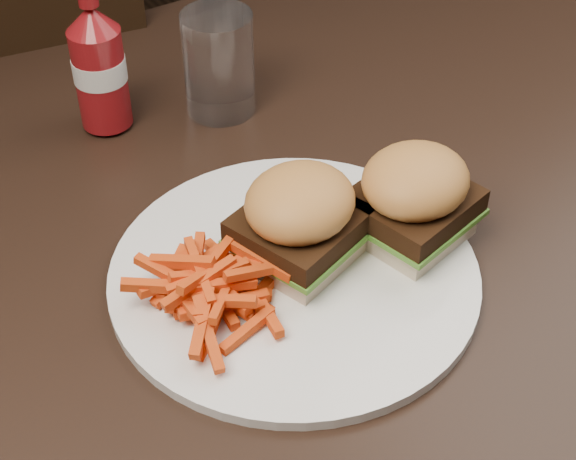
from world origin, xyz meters
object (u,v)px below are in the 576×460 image
plate (294,274)px  ketchup_bottle (101,78)px  dining_table (259,202)px  tumbler (219,66)px

plate → ketchup_bottle: 0.32m
dining_table → ketchup_bottle: (-0.08, 0.18, 0.08)m
tumbler → plate: bearing=-106.3°
ketchup_bottle → tumbler: same height
dining_table → plate: plate is taller
dining_table → plate: (-0.04, -0.13, 0.03)m
plate → ketchup_bottle: bearing=97.5°
dining_table → ketchup_bottle: ketchup_bottle is taller
dining_table → plate: bearing=-107.6°
plate → ketchup_bottle: ketchup_bottle is taller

